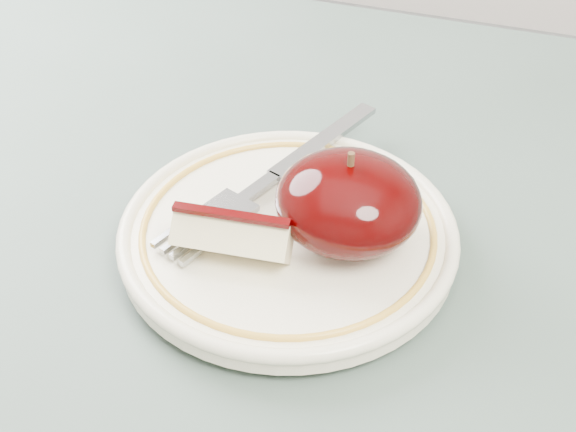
% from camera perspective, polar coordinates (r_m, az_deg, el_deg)
% --- Properties ---
extents(plate, '(0.20, 0.20, 0.02)m').
position_cam_1_polar(plate, '(0.48, 0.00, -1.28)').
color(plate, '#F6EBCE').
rests_on(plate, table).
extents(apple_half, '(0.08, 0.08, 0.06)m').
position_cam_1_polar(apple_half, '(0.46, 4.31, 1.00)').
color(apple_half, black).
rests_on(apple_half, plate).
extents(apple_wedge, '(0.07, 0.04, 0.03)m').
position_cam_1_polar(apple_wedge, '(0.45, -3.99, -1.41)').
color(apple_wedge, beige).
rests_on(apple_wedge, plate).
extents(fork, '(0.09, 0.19, 0.00)m').
position_cam_1_polar(fork, '(0.51, -1.08, 2.77)').
color(fork, gray).
rests_on(fork, plate).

